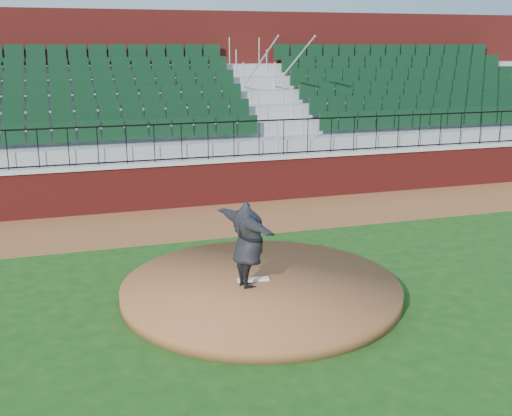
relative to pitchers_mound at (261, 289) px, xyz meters
The scene contains 10 objects.
ground 0.42m from the pitchers_mound, 41.51° to the right, with size 90.00×90.00×0.00m, color #184112.
warning_track 5.15m from the pitchers_mound, 86.68° to the left, with size 34.00×3.20×0.01m, color brown.
field_wall 6.76m from the pitchers_mound, 87.47° to the left, with size 34.00×0.35×1.20m, color maroon.
wall_cap 6.84m from the pitchers_mound, 87.47° to the left, with size 34.00×0.45×0.10m, color #B7B7B7.
wall_railing 6.95m from the pitchers_mound, 87.47° to the left, with size 34.00×0.05×1.00m, color black, non-canonical shape.
seating_stands 9.71m from the pitchers_mound, 88.19° to the left, with size 34.00×5.10×4.60m, color gray, non-canonical shape.
concourse_wall 12.54m from the pitchers_mound, 88.61° to the left, with size 34.00×0.50×5.50m, color maroon.
pitchers_mound is the anchor object (origin of this frame).
pitching_rubber 0.24m from the pitchers_mound, 121.17° to the left, with size 0.57×0.14×0.04m, color white.
pitcher 0.94m from the pitchers_mound, 163.28° to the right, with size 1.90×0.52×1.55m, color black.
Camera 1 is at (-3.55, -9.64, 4.38)m, focal length 43.81 mm.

